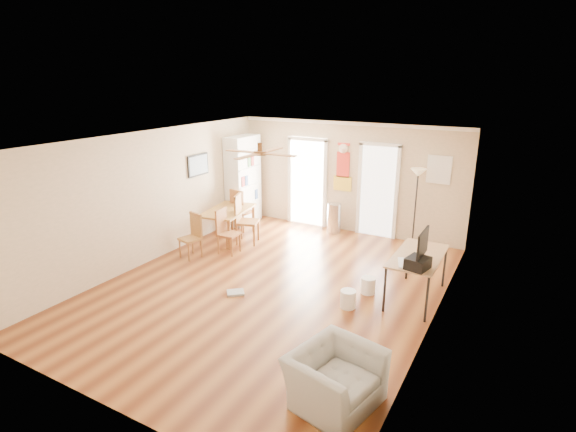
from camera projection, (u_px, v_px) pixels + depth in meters
The scene contains 30 objects.
floor at pixel (272, 286), 7.94m from camera, with size 7.00×7.00×0.00m, color brown.
ceiling at pixel (270, 140), 7.16m from camera, with size 5.50×7.00×0.00m, color silver, non-canonical shape.
wall_back at pixel (348, 178), 10.47m from camera, with size 5.50×0.04×2.60m, color beige, non-canonical shape.
wall_front at pixel (97, 305), 4.63m from camera, with size 5.50×0.04×2.60m, color beige, non-canonical shape.
wall_left at pixel (152, 197), 8.82m from camera, with size 0.04×7.00×2.60m, color beige, non-canonical shape.
wall_right at pixel (438, 245), 6.27m from camera, with size 0.04×7.00×2.60m, color beige, non-canonical shape.
crown_molding at pixel (270, 142), 7.17m from camera, with size 5.50×7.00×0.08m, color white, non-canonical shape.
kitchen_doorway at pixel (307, 183), 11.02m from camera, with size 0.90×0.10×2.10m, color white, non-canonical shape.
bathroom_doorway at pixel (378, 192), 10.18m from camera, with size 0.80×0.10×2.10m, color white, non-canonical shape.
wall_decal at pixel (343, 167), 10.43m from camera, with size 0.46×0.03×1.10m, color red.
ac_grille at pixel (439, 170), 9.37m from camera, with size 0.50×0.04×0.60m, color white.
framed_poster at pixel (198, 165), 9.86m from camera, with size 0.04×0.66×0.48m, color black.
ceiling_fan at pixel (260, 153), 6.96m from camera, with size 1.24×1.24×0.20m, color #593819, non-canonical shape.
bookshelf at pixel (243, 180), 11.11m from camera, with size 0.44×0.99×2.20m, color silver, non-canonical shape.
dining_table at pixel (228, 224), 10.20m from camera, with size 0.83×1.38×0.69m, color olive, non-canonical shape.
dining_chair_right_a at pixel (247, 219), 9.87m from camera, with size 0.45×0.45×1.10m, color brown, non-canonical shape.
dining_chair_right_b at pixel (229, 232), 9.31m from camera, with size 0.39×0.39×0.94m, color #9B6532, non-canonical shape.
dining_chair_near at pixel (190, 236), 9.09m from camera, with size 0.37×0.37×0.91m, color #AC7837, non-canonical shape.
dining_chair_far at pixel (243, 209), 10.75m from camera, with size 0.42×0.42×1.01m, color #995731, non-canonical shape.
trash_can at pixel (334, 218), 10.58m from camera, with size 0.33×0.33×0.72m, color #B2B2B4.
torchiere_lamp at pixel (415, 208), 9.61m from camera, with size 0.32×0.32×1.72m, color black, non-canonical shape.
computer_desk at pixel (416, 277), 7.40m from camera, with size 0.73×1.46×0.78m, color tan, non-canonical shape.
imac at pixel (422, 248), 6.79m from camera, with size 0.08×0.61×0.57m, color black, non-canonical shape.
keyboard at pixel (403, 263), 6.96m from camera, with size 0.13×0.41×0.02m, color silver.
printer at pixel (418, 263), 6.74m from camera, with size 0.30×0.35×0.18m, color black.
orange_bottle at pixel (426, 236), 7.81m from camera, with size 0.07×0.07×0.22m, color #FF3A16.
wastebasket_a at pixel (368, 285), 7.65m from camera, with size 0.25×0.25×0.29m, color white.
wastebasket_b at pixel (348, 299), 7.18m from camera, with size 0.26×0.26×0.29m, color white.
floor_cloth at pixel (236, 293), 7.66m from camera, with size 0.29×0.23×0.04m, color gray.
armchair at pixel (335, 378), 5.03m from camera, with size 0.98×0.86×0.64m, color #A7A8A2.
Camera 1 is at (3.75, -6.15, 3.57)m, focal length 27.78 mm.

